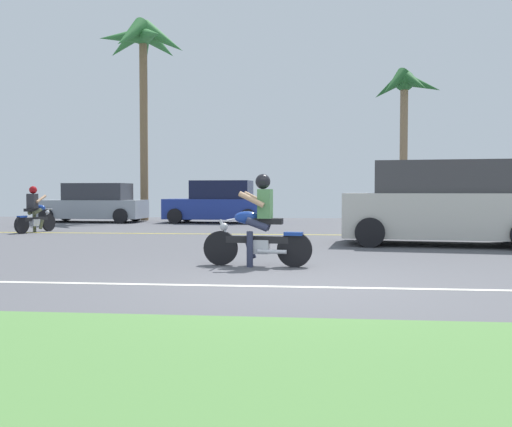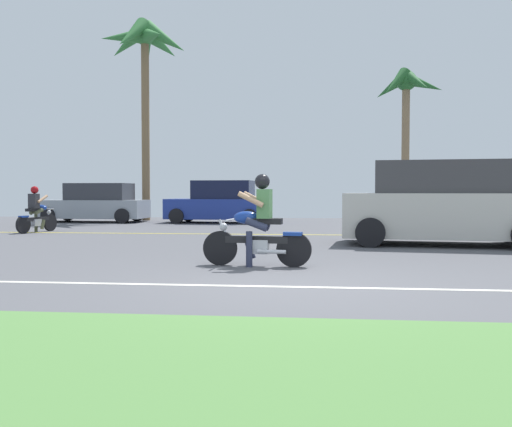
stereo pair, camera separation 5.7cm
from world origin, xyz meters
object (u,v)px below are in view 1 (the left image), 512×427
object	(u,v)px
suv_nearby	(444,204)
palm_tree_0	(405,95)
parked_car_1	(218,203)
parked_car_0	(94,204)
palm_tree_1	(143,49)
motorcyclist_distant	(35,213)
motorcyclist	(258,227)

from	to	relation	value
suv_nearby	palm_tree_0	xyz separation A→B (m)	(0.79, 10.67, 4.20)
parked_car_1	palm_tree_0	distance (m)	8.87
palm_tree_0	parked_car_0	bearing A→B (deg)	-168.76
suv_nearby	palm_tree_0	distance (m)	11.50
palm_tree_1	motorcyclist_distant	distance (m)	9.52
suv_nearby	parked_car_1	distance (m)	10.49
parked_car_0	parked_car_1	xyz separation A→B (m)	(4.90, -0.04, 0.04)
parked_car_0	parked_car_1	world-z (taller)	parked_car_1
parked_car_0	palm_tree_1	size ratio (longest dim) A/B	0.50
palm_tree_0	motorcyclist_distant	bearing A→B (deg)	-145.93
palm_tree_0	palm_tree_1	world-z (taller)	palm_tree_1
parked_car_1	motorcyclist_distant	distance (m)	7.09
parked_car_0	motorcyclist_distant	distance (m)	5.56
motorcyclist	parked_car_0	world-z (taller)	parked_car_0
motorcyclist	motorcyclist_distant	distance (m)	9.84
motorcyclist	parked_car_0	size ratio (longest dim) A/B	0.43
motorcyclist_distant	suv_nearby	bearing A→B (deg)	-13.85
motorcyclist	palm_tree_0	size ratio (longest dim) A/B	0.29
parked_car_1	palm_tree_0	size ratio (longest dim) A/B	0.63
motorcyclist_distant	parked_car_0	bearing A→B (deg)	94.50
palm_tree_0	palm_tree_1	distance (m)	10.85
motorcyclist	parked_car_1	distance (m)	12.52
parked_car_0	motorcyclist	bearing A→B (deg)	-58.11
palm_tree_0	palm_tree_1	size ratio (longest dim) A/B	0.75
motorcyclist	suv_nearby	size ratio (longest dim) A/B	0.38
palm_tree_0	palm_tree_1	bearing A→B (deg)	-174.41
palm_tree_0	parked_car_1	bearing A→B (deg)	-161.37
motorcyclist	palm_tree_1	xyz separation A→B (m)	(-6.05, 13.65, 6.38)
parked_car_1	motorcyclist	bearing A→B (deg)	-77.42
motorcyclist	motorcyclist_distant	bearing A→B (deg)	136.94
suv_nearby	parked_car_1	size ratio (longest dim) A/B	1.19
motorcyclist	parked_car_1	bearing A→B (deg)	102.58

